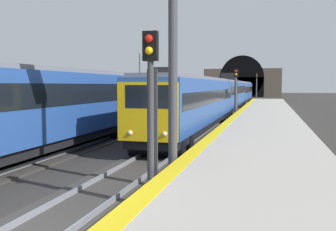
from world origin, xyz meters
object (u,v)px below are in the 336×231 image
Objects in this scene: train_adjacent_platform at (161,95)px; railway_signal_near at (151,106)px; catenary_mast_near at (140,80)px; railway_signal_mid at (236,90)px; overhead_signal_gantry at (39,10)px; train_main_approaching at (228,94)px; railway_signal_far at (257,84)px.

railway_signal_near is (-25.39, -7.02, 0.43)m from train_adjacent_platform.
railway_signal_mid is at bearing -135.84° from catenary_mast_near.
overhead_signal_gantry reaches higher than railway_signal_mid.
train_main_approaching is 12.88m from catenary_mast_near.
catenary_mast_near is (-39.76, 14.24, 0.31)m from railway_signal_far.
railway_signal_far is 0.64× the size of overhead_signal_gantry.
railway_signal_far is at bearing 177.76° from train_main_approaching.
railway_signal_near is 5.67m from overhead_signal_gantry.
overhead_signal_gantry is (1.86, 4.44, 3.00)m from railway_signal_near.
train_adjacent_platform is 6.39× the size of overhead_signal_gantry.
overhead_signal_gantry is 1.24× the size of catenary_mast_near.
railway_signal_near is 0.98× the size of railway_signal_mid.
train_adjacent_platform is 7.93× the size of catenary_mast_near.
railway_signal_far reaches higher than train_main_approaching.
railway_signal_near is at bearing 0.00° from railway_signal_far.
railway_signal_mid is (25.32, -0.00, 0.04)m from railway_signal_near.
railway_signal_far is at bearing -180.00° from railway_signal_near.
overhead_signal_gantry is (-34.98, 2.58, 3.57)m from train_main_approaching.
train_main_approaching is at bearing -4.21° from overhead_signal_gantry.
overhead_signal_gantry is 39.41m from catenary_mast_near.
railway_signal_near is at bearing -160.40° from catenary_mast_near.
train_adjacent_platform is 7.03m from railway_signal_mid.
train_main_approaching is 1.04× the size of train_adjacent_platform.
train_adjacent_platform is at bearing -164.55° from railway_signal_near.
train_adjacent_platform reaches higher than railway_signal_mid.
train_adjacent_platform is 10.01× the size of railway_signal_far.
overhead_signal_gantry is (-23.47, 4.44, 2.96)m from railway_signal_mid.
railway_signal_far is at bearing -7.42° from train_adjacent_platform.
railway_signal_far reaches higher than train_adjacent_platform.
catenary_mast_near reaches higher than train_adjacent_platform.
railway_signal_mid is 20.46m from catenary_mast_near.
railway_signal_near is 42.46m from catenary_mast_near.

